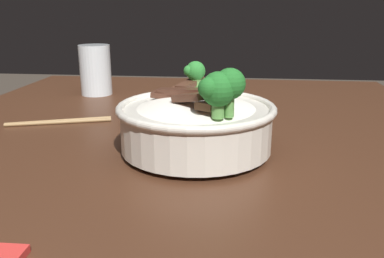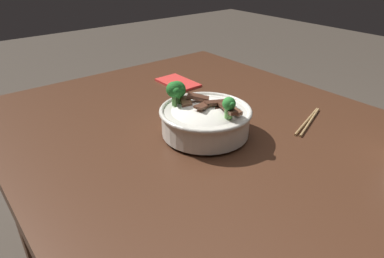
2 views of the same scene
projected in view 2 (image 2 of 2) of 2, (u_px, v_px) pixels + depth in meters
name	position (u px, v px, depth m)	size (l,w,h in m)	color
dining_table	(213.00, 166.00, 1.00)	(1.32, 1.04, 0.75)	#472819
rice_bowl	(205.00, 117.00, 0.91)	(0.25, 0.25, 0.15)	silver
chopsticks_pair	(308.00, 121.00, 1.00)	(0.08, 0.20, 0.01)	#9E7A4C
folded_napkin	(178.00, 83.00, 1.28)	(0.16, 0.10, 0.01)	red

